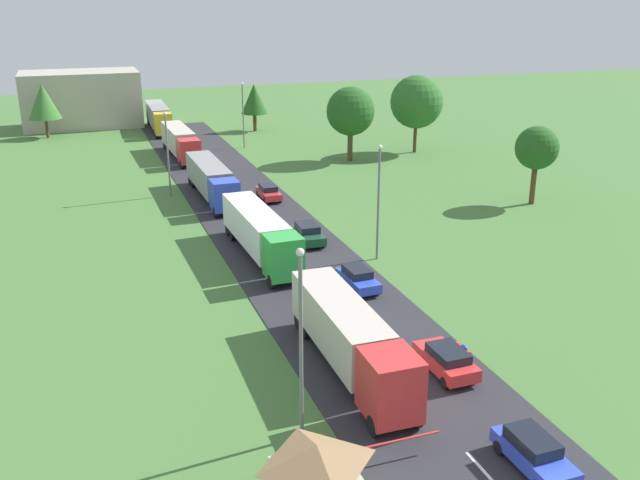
# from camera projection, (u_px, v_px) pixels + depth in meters

# --- Properties ---
(road) EXTENTS (10.00, 140.00, 0.06)m
(road) POSITION_uv_depth(u_px,v_px,m) (322.00, 292.00, 47.72)
(road) COLOR #2B2B30
(road) RESTS_ON ground
(lane_marking_centre) EXTENTS (0.16, 121.86, 0.01)m
(lane_marking_centre) POSITION_uv_depth(u_px,v_px,m) (337.00, 308.00, 45.18)
(lane_marking_centre) COLOR white
(lane_marking_centre) RESTS_ON road
(truck_lead) EXTENTS (2.61, 12.98, 3.58)m
(truck_lead) POSITION_uv_depth(u_px,v_px,m) (350.00, 337.00, 36.92)
(truck_lead) COLOR red
(truck_lead) RESTS_ON road
(truck_second) EXTENTS (2.83, 13.66, 3.51)m
(truck_second) POSITION_uv_depth(u_px,v_px,m) (260.00, 232.00, 53.35)
(truck_second) COLOR green
(truck_second) RESTS_ON road
(truck_third) EXTENTS (2.66, 13.99, 3.40)m
(truck_third) POSITION_uv_depth(u_px,v_px,m) (211.00, 179.00, 68.99)
(truck_third) COLOR blue
(truck_third) RESTS_ON road
(truck_fourth) EXTENTS (2.84, 13.60, 3.50)m
(truck_fourth) POSITION_uv_depth(u_px,v_px,m) (180.00, 141.00, 86.73)
(truck_fourth) COLOR red
(truck_fourth) RESTS_ON road
(truck_fifth) EXTENTS (2.83, 14.61, 3.60)m
(truck_fifth) POSITION_uv_depth(u_px,v_px,m) (158.00, 116.00, 104.15)
(truck_fifth) COLOR yellow
(truck_fifth) RESTS_ON road
(car_lead) EXTENTS (1.78, 4.14, 1.53)m
(car_lead) POSITION_uv_depth(u_px,v_px,m) (534.00, 452.00, 29.60)
(car_lead) COLOR blue
(car_lead) RESTS_ON road
(car_second) EXTENTS (1.92, 4.14, 1.50)m
(car_second) POSITION_uv_depth(u_px,v_px,m) (446.00, 360.00, 37.14)
(car_second) COLOR red
(car_second) RESTS_ON road
(car_third) EXTENTS (1.86, 4.06, 1.49)m
(car_third) POSITION_uv_depth(u_px,v_px,m) (358.00, 278.00, 47.86)
(car_third) COLOR blue
(car_third) RESTS_ON road
(car_fourth) EXTENTS (2.05, 4.24, 1.57)m
(car_fourth) POSITION_uv_depth(u_px,v_px,m) (308.00, 233.00, 56.78)
(car_fourth) COLOR #19472D
(car_fourth) RESTS_ON road
(car_fifth) EXTENTS (1.78, 4.12, 1.45)m
(car_fifth) POSITION_uv_depth(u_px,v_px,m) (269.00, 192.00, 68.95)
(car_fifth) COLOR red
(car_fifth) RESTS_ON road
(motorcycle_courier) EXTENTS (0.28, 1.94, 0.91)m
(motorcycle_courier) POSITION_uv_depth(u_px,v_px,m) (463.00, 351.00, 38.72)
(motorcycle_courier) COLOR black
(motorcycle_courier) RESTS_ON road
(barrier_gate) EXTENTS (4.64, 0.28, 1.05)m
(barrier_gate) POSITION_uv_depth(u_px,v_px,m) (361.00, 455.00, 29.70)
(barrier_gate) COLOR orange
(barrier_gate) RESTS_ON ground
(lamppost_lead) EXTENTS (0.36, 0.36, 9.22)m
(lamppost_lead) POSITION_uv_depth(u_px,v_px,m) (301.00, 337.00, 30.40)
(lamppost_lead) COLOR slate
(lamppost_lead) RESTS_ON ground
(lamppost_second) EXTENTS (0.36, 0.36, 8.88)m
(lamppost_second) POSITION_uv_depth(u_px,v_px,m) (379.00, 197.00, 52.12)
(lamppost_second) COLOR slate
(lamppost_second) RESTS_ON ground
(lamppost_third) EXTENTS (0.36, 0.36, 8.46)m
(lamppost_third) POSITION_uv_depth(u_px,v_px,m) (167.00, 150.00, 69.17)
(lamppost_third) COLOR slate
(lamppost_third) RESTS_ON ground
(lamppost_fourth) EXTENTS (0.36, 0.36, 8.58)m
(lamppost_fourth) POSITION_uv_depth(u_px,v_px,m) (243.00, 112.00, 91.28)
(lamppost_fourth) COLOR slate
(lamppost_fourth) RESTS_ON ground
(tree_birch) EXTENTS (5.82, 5.82, 8.96)m
(tree_birch) POSITION_uv_depth(u_px,v_px,m) (351.00, 111.00, 83.75)
(tree_birch) COLOR #513823
(tree_birch) RESTS_ON ground
(tree_maple) EXTENTS (4.47, 4.47, 7.65)m
(tree_maple) POSITION_uv_depth(u_px,v_px,m) (43.00, 101.00, 97.75)
(tree_maple) COLOR #513823
(tree_maple) RESTS_ON ground
(tree_pine) EXTENTS (6.67, 6.67, 9.79)m
(tree_pine) POSITION_uv_depth(u_px,v_px,m) (417.00, 102.00, 88.20)
(tree_pine) COLOR #513823
(tree_pine) RESTS_ON ground
(tree_elm) EXTENTS (4.12, 4.12, 7.58)m
(tree_elm) POSITION_uv_depth(u_px,v_px,m) (537.00, 148.00, 66.16)
(tree_elm) COLOR #513823
(tree_elm) RESTS_ON ground
(tree_ash) EXTENTS (3.91, 3.91, 6.92)m
(tree_ash) POSITION_uv_depth(u_px,v_px,m) (254.00, 99.00, 102.87)
(tree_ash) COLOR #513823
(tree_ash) RESTS_ON ground
(distant_building) EXTENTS (17.26, 9.88, 8.32)m
(distant_building) POSITION_uv_depth(u_px,v_px,m) (82.00, 99.00, 106.96)
(distant_building) COLOR #B2A899
(distant_building) RESTS_ON ground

